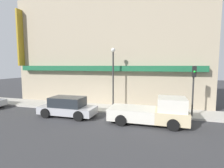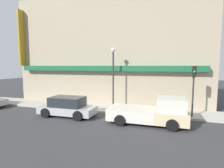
{
  "view_description": "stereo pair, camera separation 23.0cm",
  "coord_description": "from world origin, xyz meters",
  "px_view_note": "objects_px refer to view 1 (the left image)",
  "views": [
    {
      "loc": [
        5.46,
        -13.42,
        3.95
      ],
      "look_at": [
        1.3,
        1.11,
        2.36
      ],
      "focal_mm": 28.0,
      "sensor_mm": 36.0,
      "label": 1
    },
    {
      "loc": [
        5.68,
        -13.36,
        3.95
      ],
      "look_at": [
        1.3,
        1.11,
        2.36
      ],
      "focal_mm": 28.0,
      "sensor_mm": 36.0,
      "label": 2
    }
  ],
  "objects_px": {
    "fire_hydrant": "(144,109)",
    "street_lamp": "(113,71)",
    "parked_car": "(68,107)",
    "traffic_light": "(194,82)",
    "pickup_truck": "(153,112)"
  },
  "relations": [
    {
      "from": "street_lamp",
      "to": "parked_car",
      "type": "bearing_deg",
      "value": -134.89
    },
    {
      "from": "parked_car",
      "to": "fire_hydrant",
      "type": "distance_m",
      "value": 6.13
    },
    {
      "from": "parked_car",
      "to": "pickup_truck",
      "type": "bearing_deg",
      "value": -0.34
    },
    {
      "from": "parked_car",
      "to": "fire_hydrant",
      "type": "relative_size",
      "value": 7.18
    },
    {
      "from": "traffic_light",
      "to": "street_lamp",
      "type": "bearing_deg",
      "value": 171.98
    },
    {
      "from": "pickup_truck",
      "to": "fire_hydrant",
      "type": "relative_size",
      "value": 8.51
    },
    {
      "from": "pickup_truck",
      "to": "street_lamp",
      "type": "bearing_deg",
      "value": 142.59
    },
    {
      "from": "pickup_truck",
      "to": "traffic_light",
      "type": "bearing_deg",
      "value": 37.04
    },
    {
      "from": "fire_hydrant",
      "to": "street_lamp",
      "type": "distance_m",
      "value": 4.22
    },
    {
      "from": "fire_hydrant",
      "to": "parked_car",
      "type": "bearing_deg",
      "value": -159.1
    },
    {
      "from": "traffic_light",
      "to": "fire_hydrant",
      "type": "bearing_deg",
      "value": 176.98
    },
    {
      "from": "pickup_truck",
      "to": "fire_hydrant",
      "type": "distance_m",
      "value": 2.35
    },
    {
      "from": "parked_car",
      "to": "traffic_light",
      "type": "height_order",
      "value": "traffic_light"
    },
    {
      "from": "pickup_truck",
      "to": "fire_hydrant",
      "type": "xyz_separation_m",
      "value": [
        -0.79,
        2.18,
        -0.35
      ]
    },
    {
      "from": "fire_hydrant",
      "to": "pickup_truck",
      "type": "bearing_deg",
      "value": -70.09
    }
  ]
}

